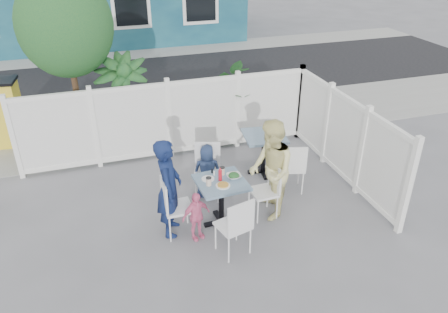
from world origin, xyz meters
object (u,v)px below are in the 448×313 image
object	(u,v)px
man	(169,188)
toddler	(196,216)
chair_back	(207,166)
boy	(207,172)
chair_left	(172,203)
chair_right	(268,187)
woman	(271,170)
chair_near	(236,223)
main_table	(221,191)
spare_table	(264,144)
utility_cabinet	(3,115)

from	to	relation	value
man	toddler	world-z (taller)	man
chair_back	boy	world-z (taller)	boy
boy	chair_left	bearing A→B (deg)	62.63
chair_right	woman	size ratio (longest dim) A/B	0.55
chair_near	boy	xyz separation A→B (m)	(0.03, 1.62, -0.06)
chair_back	man	size ratio (longest dim) A/B	0.61
main_table	man	world-z (taller)	man
main_table	spare_table	bearing A→B (deg)	45.81
chair_back	man	world-z (taller)	man
utility_cabinet	main_table	xyz separation A→B (m)	(3.58, -4.12, -0.09)
main_table	woman	world-z (taller)	woman
utility_cabinet	spare_table	world-z (taller)	utility_cabinet
chair_near	toddler	distance (m)	0.73
chair_left	toddler	xyz separation A→B (m)	(0.31, -0.22, -0.16)
main_table	toddler	size ratio (longest dim) A/B	0.97
utility_cabinet	boy	distance (m)	4.88
woman	boy	bearing A→B (deg)	-124.90
toddler	chair_right	bearing A→B (deg)	-6.44
chair_left	chair_right	distance (m)	1.59
spare_table	chair_right	bearing A→B (deg)	-109.57
chair_right	main_table	bearing A→B (deg)	87.46
spare_table	chair_back	world-z (taller)	chair_back
utility_cabinet	chair_back	bearing A→B (deg)	-34.75
chair_left	woman	distance (m)	1.64
utility_cabinet	boy	world-z (taller)	utility_cabinet
chair_back	chair_near	world-z (taller)	chair_back
chair_right	woman	xyz separation A→B (m)	(0.03, 0.00, 0.30)
chair_right	man	bearing A→B (deg)	86.07
spare_table	man	size ratio (longest dim) A/B	0.53
chair_right	woman	distance (m)	0.30
chair_left	chair_right	bearing A→B (deg)	90.79
woman	boy	world-z (taller)	woman
main_table	boy	bearing A→B (deg)	89.53
chair_right	boy	world-z (taller)	boy
chair_back	chair_near	bearing A→B (deg)	107.08
chair_left	boy	bearing A→B (deg)	137.01
spare_table	chair_left	bearing A→B (deg)	-147.12
utility_cabinet	man	world-z (taller)	man
chair_right	chair_back	world-z (taller)	chair_back
boy	man	bearing A→B (deg)	59.31
chair_back	chair_near	distance (m)	1.67
chair_near	chair_right	bearing A→B (deg)	28.88
man	main_table	bearing A→B (deg)	-77.05
chair_right	toddler	world-z (taller)	chair_right
chair_near	man	distance (m)	1.17
chair_left	man	xyz separation A→B (m)	(-0.03, 0.07, 0.24)
spare_table	chair_left	xyz separation A→B (m)	(-2.05, -1.33, -0.06)
chair_right	chair_left	bearing A→B (deg)	88.54
chair_right	man	xyz separation A→B (m)	(-1.61, 0.05, 0.26)
man	toddler	xyz separation A→B (m)	(0.34, -0.29, -0.40)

